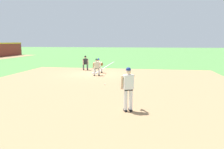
{
  "coord_description": "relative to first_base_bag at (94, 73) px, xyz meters",
  "views": [
    {
      "loc": [
        -18.85,
        -4.63,
        2.92
      ],
      "look_at": [
        -7.05,
        -2.73,
        1.08
      ],
      "focal_mm": 35.0,
      "sensor_mm": 36.0,
      "label": 1
    }
  ],
  "objects": [
    {
      "name": "ground_plane",
      "position": [
        0.0,
        0.0,
        -0.04
      ],
      "size": [
        160.0,
        160.0,
        0.0
      ],
      "primitive_type": "plane",
      "color": "#518942"
    },
    {
      "name": "infield_dirt_patch",
      "position": [
        -5.04,
        -1.95,
        -0.04
      ],
      "size": [
        18.0,
        18.0,
        0.01
      ],
      "primitive_type": "cube",
      "color": "#A87F56",
      "rests_on": "ground"
    },
    {
      "name": "foul_line_stripe",
      "position": [
        5.76,
        0.0,
        -0.04
      ],
      "size": [
        11.52,
        0.1,
        0.0
      ],
      "primitive_type": "cube",
      "color": "white",
      "rests_on": "ground"
    },
    {
      "name": "first_base_bag",
      "position": [
        0.0,
        0.0,
        0.0
      ],
      "size": [
        0.38,
        0.38,
        0.09
      ],
      "primitive_type": "cube",
      "color": "white",
      "rests_on": "ground"
    },
    {
      "name": "baseball",
      "position": [
        -4.7,
        -1.87,
        -0.01
      ],
      "size": [
        0.07,
        0.07,
        0.07
      ],
      "primitive_type": "sphere",
      "color": "white",
      "rests_on": "ground"
    },
    {
      "name": "pitcher",
      "position": [
        -10.03,
        -3.9,
        1.01
      ],
      "size": [
        0.81,
        0.6,
        1.86
      ],
      "color": "black",
      "rests_on": "ground"
    },
    {
      "name": "first_baseman",
      "position": [
        0.61,
        -0.25,
        0.69
      ],
      "size": [
        0.85,
        0.94,
        1.34
      ],
      "color": "black",
      "rests_on": "ground"
    },
    {
      "name": "baserunner",
      "position": [
        -0.99,
        -0.43,
        0.75
      ],
      "size": [
        0.59,
        0.67,
        1.46
      ],
      "color": "black",
      "rests_on": "ground"
    },
    {
      "name": "umpire",
      "position": [
        2.32,
        1.5,
        0.75
      ],
      "size": [
        0.59,
        0.67,
        1.46
      ],
      "color": "black",
      "rests_on": "ground"
    }
  ]
}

